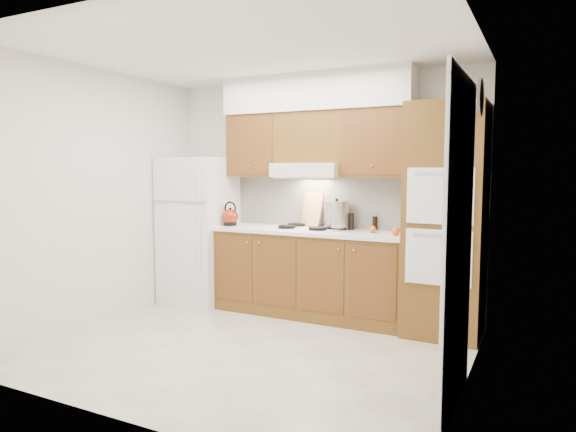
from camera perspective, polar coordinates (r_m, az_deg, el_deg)
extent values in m
plane|color=beige|center=(4.71, -4.04, -14.46)|extent=(3.60, 3.60, 0.00)
plane|color=white|center=(4.55, -4.27, 18.09)|extent=(3.60, 3.60, 0.00)
cube|color=silver|center=(5.78, 3.53, 2.39)|extent=(3.60, 0.02, 2.60)
cube|color=silver|center=(5.59, -20.19, 1.98)|extent=(0.02, 3.00, 2.60)
cube|color=silver|center=(3.84, 19.52, 0.64)|extent=(0.02, 3.00, 2.60)
cube|color=white|center=(6.21, -9.83, -1.55)|extent=(0.75, 0.72, 1.72)
cube|color=brown|center=(5.61, 2.50, -6.46)|extent=(2.11, 0.60, 0.90)
cube|color=white|center=(5.52, 2.47, -1.70)|extent=(2.13, 0.62, 0.04)
cube|color=white|center=(5.76, 3.70, 1.58)|extent=(2.11, 0.03, 0.56)
cube|color=brown|center=(5.07, 17.13, -0.50)|extent=(0.70, 0.65, 2.20)
cube|color=brown|center=(5.96, -3.46, 7.77)|extent=(0.63, 0.33, 0.70)
cube|color=brown|center=(5.38, 9.94, 7.97)|extent=(0.73, 0.33, 0.70)
cube|color=silver|center=(5.58, 2.39, 5.12)|extent=(0.75, 0.45, 0.15)
cube|color=brown|center=(5.64, 2.66, 8.67)|extent=(0.75, 0.33, 0.55)
cube|color=silver|center=(5.66, 3.09, 13.50)|extent=(2.13, 0.36, 0.40)
cube|color=white|center=(5.56, 2.09, -1.38)|extent=(0.74, 0.50, 0.01)
cube|color=black|center=(3.53, 18.46, -3.80)|extent=(0.02, 0.90, 2.10)
cylinder|color=#3F3833|center=(4.42, 20.61, 12.23)|extent=(0.02, 0.30, 0.30)
sphere|color=maroon|center=(5.88, -6.43, -0.11)|extent=(0.23, 0.23, 0.18)
cube|color=tan|center=(5.69, 2.70, 0.74)|extent=(0.29, 0.18, 0.37)
cylinder|color=silver|center=(5.50, 5.42, 0.19)|extent=(0.27, 0.27, 0.27)
cylinder|color=black|center=(5.59, 6.13, -0.33)|extent=(0.07, 0.07, 0.21)
cylinder|color=black|center=(5.51, 7.06, -0.62)|extent=(0.07, 0.07, 0.18)
cylinder|color=black|center=(5.52, 9.61, -0.79)|extent=(0.07, 0.07, 0.15)
sphere|color=#EA4E0C|center=(5.12, 11.88, -1.68)|extent=(0.09, 0.09, 0.08)
sphere|color=orange|center=(5.31, 9.38, -1.44)|extent=(0.09, 0.09, 0.07)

